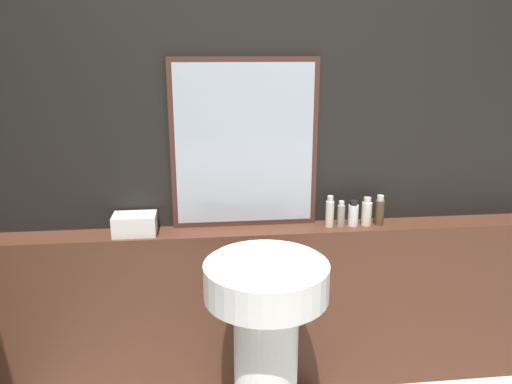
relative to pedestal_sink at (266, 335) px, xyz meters
name	(u,v)px	position (x,y,z in m)	size (l,w,h in m)	color
wall_back	(263,155)	(0.06, 0.59, 0.66)	(8.00, 0.06, 2.50)	black
vanity_counter	(265,310)	(0.06, 0.47, -0.14)	(2.97, 0.18, 0.90)	#512D1E
pedestal_sink	(266,335)	(0.00, 0.00, 0.00)	(0.52, 0.52, 0.93)	white
mirror	(245,145)	(-0.04, 0.54, 0.72)	(0.72, 0.03, 0.83)	#47281E
towel_stack	(135,224)	(-0.58, 0.47, 0.36)	(0.21, 0.14, 0.10)	silver
shampoo_bottle	(330,212)	(0.38, 0.47, 0.38)	(0.04, 0.04, 0.16)	beige
conditioner_bottle	(341,214)	(0.44, 0.47, 0.37)	(0.04, 0.04, 0.13)	gray
lotion_bottle	(353,214)	(0.51, 0.47, 0.37)	(0.05, 0.05, 0.13)	white
body_wash_bottle	(367,212)	(0.58, 0.47, 0.37)	(0.05, 0.05, 0.15)	beige
hand_soap_bottle	(380,211)	(0.64, 0.47, 0.38)	(0.05, 0.05, 0.15)	#4C3823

